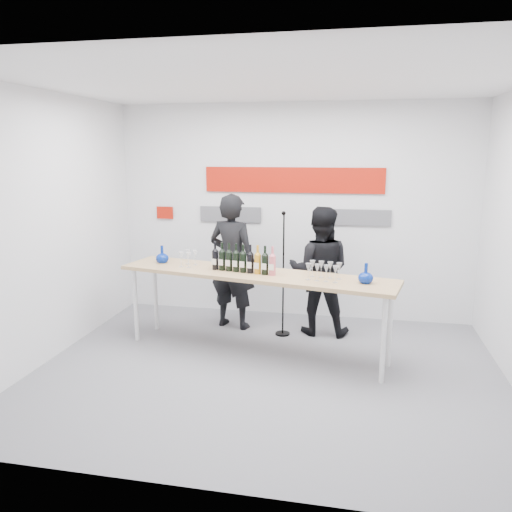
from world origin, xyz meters
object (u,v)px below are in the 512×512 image
(tasting_table, at_px, (254,279))
(presenter_right, at_px, (320,271))
(presenter_left, at_px, (232,262))
(mic_stand, at_px, (283,298))

(tasting_table, distance_m, presenter_right, 1.08)
(presenter_left, distance_m, presenter_right, 1.16)
(tasting_table, relative_size, presenter_left, 1.84)
(tasting_table, xyz_separation_m, presenter_left, (-0.47, 0.83, 0.00))
(presenter_left, height_order, presenter_right, presenter_left)
(presenter_left, xyz_separation_m, presenter_right, (1.16, -0.01, -0.07))
(presenter_right, distance_m, mic_stand, 0.59)
(tasting_table, height_order, presenter_right, presenter_right)
(presenter_left, bearing_deg, tasting_table, 133.45)
(tasting_table, distance_m, mic_stand, 0.81)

